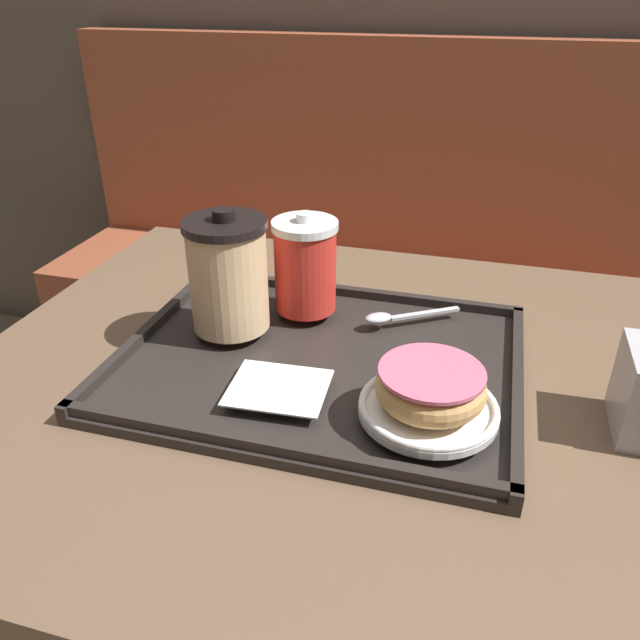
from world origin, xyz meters
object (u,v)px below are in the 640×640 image
(donut_chocolate_glazed, at_px, (430,386))
(spoon, at_px, (391,317))
(coffee_cup_rear, at_px, (305,265))
(coffee_cup_front, at_px, (228,274))

(donut_chocolate_glazed, xyz_separation_m, spoon, (-0.07, 0.18, -0.03))
(coffee_cup_rear, xyz_separation_m, donut_chocolate_glazed, (0.18, -0.19, -0.03))
(spoon, bearing_deg, coffee_cup_rear, -34.42)
(donut_chocolate_glazed, distance_m, spoon, 0.20)
(donut_chocolate_glazed, relative_size, spoon, 0.93)
(donut_chocolate_glazed, height_order, spoon, donut_chocolate_glazed)
(coffee_cup_rear, relative_size, spoon, 1.11)
(coffee_cup_front, height_order, coffee_cup_rear, coffee_cup_front)
(coffee_cup_front, relative_size, spoon, 1.28)
(coffee_cup_front, distance_m, donut_chocolate_glazed, 0.29)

